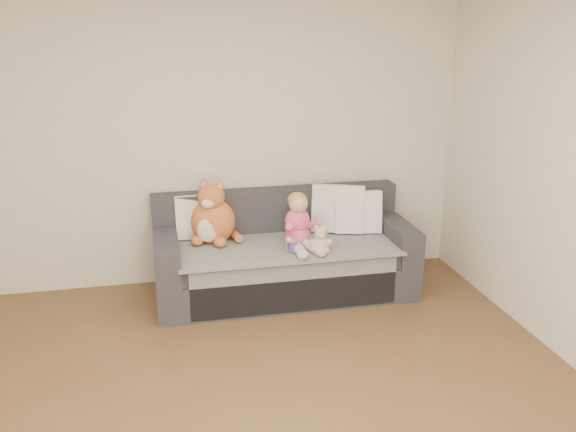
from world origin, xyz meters
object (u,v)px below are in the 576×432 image
(sofa, at_px, (283,258))
(teddy_bear, at_px, (321,241))
(plush_cat, at_px, (213,218))
(sippy_cup, at_px, (293,245))
(toddler, at_px, (299,224))

(sofa, xyz_separation_m, teddy_bear, (0.24, -0.36, 0.26))
(plush_cat, bearing_deg, teddy_bear, -5.83)
(sippy_cup, bearing_deg, sofa, 92.15)
(sofa, relative_size, sippy_cup, 17.38)
(sippy_cup, bearing_deg, toddler, 55.32)
(sofa, relative_size, toddler, 4.60)
(teddy_bear, bearing_deg, sofa, 129.37)
(toddler, relative_size, teddy_bear, 2.00)
(plush_cat, height_order, teddy_bear, plush_cat)
(plush_cat, distance_m, sippy_cup, 0.74)
(plush_cat, xyz_separation_m, teddy_bear, (0.83, -0.46, -0.12))
(toddler, bearing_deg, sofa, 109.63)
(plush_cat, height_order, sippy_cup, plush_cat)
(toddler, distance_m, teddy_bear, 0.24)
(plush_cat, relative_size, teddy_bear, 2.42)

